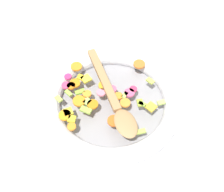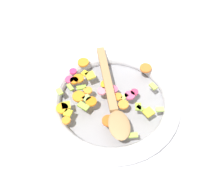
{
  "view_description": "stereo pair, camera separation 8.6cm",
  "coord_description": "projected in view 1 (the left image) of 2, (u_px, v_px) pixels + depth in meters",
  "views": [
    {
      "loc": [
        -0.46,
        0.21,
        0.75
      ],
      "look_at": [
        0.0,
        0.0,
        0.05
      ],
      "focal_mm": 50.0,
      "sensor_mm": 36.0,
      "label": 1
    },
    {
      "loc": [
        -0.49,
        0.13,
        0.75
      ],
      "look_at": [
        0.0,
        0.0,
        0.05
      ],
      "focal_mm": 50.0,
      "sensor_mm": 36.0,
      "label": 2
    }
  ],
  "objects": [
    {
      "name": "ground_plane",
      "position": [
        112.0,
        106.0,
        0.9
      ],
      "size": [
        4.0,
        4.0,
        0.0
      ],
      "primitive_type": "plane",
      "color": "silver"
    },
    {
      "name": "skillet",
      "position": [
        112.0,
        102.0,
        0.89
      ],
      "size": [
        0.39,
        0.39,
        0.05
      ],
      "color": "gray",
      "rests_on": "ground_plane"
    },
    {
      "name": "wooden_spoon",
      "position": [
        115.0,
        99.0,
        0.84
      ],
      "size": [
        0.32,
        0.07,
        0.01
      ],
      "color": "#A87F51",
      "rests_on": "chopped_vegetables"
    },
    {
      "name": "chopped_vegetables",
      "position": [
        99.0,
        95.0,
        0.86
      ],
      "size": [
        0.3,
        0.3,
        0.01
      ],
      "color": "orange",
      "rests_on": "skillet"
    }
  ]
}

